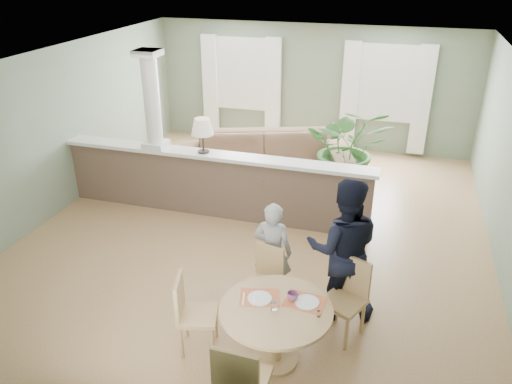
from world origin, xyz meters
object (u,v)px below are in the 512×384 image
(houseplant, at_px, (348,148))
(chair_near, at_px, (240,381))
(chair_far_boy, at_px, (265,278))
(man_person, at_px, (343,249))
(chair_far_man, at_px, (347,294))
(sofa, at_px, (264,160))
(child_person, at_px, (273,252))
(dining_table, at_px, (276,319))
(chair_side, at_px, (191,311))

(houseplant, bearing_deg, chair_near, -92.84)
(houseplant, xyz_separation_m, chair_far_boy, (-0.51, -3.81, -0.34))
(chair_far_boy, distance_m, man_person, 1.00)
(chair_far_man, bearing_deg, chair_far_boy, -161.39)
(sofa, relative_size, child_person, 2.40)
(sofa, bearing_deg, dining_table, -91.86)
(dining_table, distance_m, chair_near, 0.91)
(dining_table, bearing_deg, chair_far_man, 46.10)
(dining_table, relative_size, chair_far_man, 1.24)
(houseplant, bearing_deg, dining_table, -92.07)
(chair_far_man, relative_size, man_person, 0.53)
(dining_table, distance_m, man_person, 1.21)
(houseplant, height_order, chair_far_boy, houseplant)
(houseplant, relative_size, child_person, 1.23)
(sofa, xyz_separation_m, dining_table, (1.38, -4.44, 0.10))
(sofa, bearing_deg, chair_far_boy, -93.20)
(dining_table, height_order, chair_far_man, chair_far_man)
(sofa, bearing_deg, chair_near, -95.71)
(chair_far_man, bearing_deg, houseplant, 122.10)
(chair_far_boy, relative_size, chair_far_man, 0.91)
(sofa, distance_m, child_person, 3.52)
(sofa, bearing_deg, man_person, -79.72)
(man_person, bearing_deg, dining_table, 53.22)
(chair_far_man, bearing_deg, chair_side, -129.99)
(sofa, xyz_separation_m, chair_far_boy, (1.04, -3.64, 0.01))
(houseplant, distance_m, child_person, 3.56)
(houseplant, bearing_deg, chair_far_man, -82.84)
(sofa, height_order, child_person, child_person)
(man_person, bearing_deg, houseplant, -93.50)
(chair_near, bearing_deg, child_person, -82.77)
(dining_table, bearing_deg, chair_near, -96.75)
(man_person, bearing_deg, chair_side, 27.25)
(dining_table, xyz_separation_m, chair_far_man, (0.66, 0.69, -0.04))
(dining_table, relative_size, man_person, 0.66)
(dining_table, distance_m, chair_far_man, 0.95)
(chair_side, bearing_deg, dining_table, -100.94)
(houseplant, height_order, chair_near, houseplant)
(sofa, height_order, chair_near, chair_near)
(chair_side, bearing_deg, chair_near, -149.80)
(dining_table, relative_size, child_person, 0.88)
(sofa, xyz_separation_m, chair_far_man, (2.03, -3.75, 0.06))
(sofa, bearing_deg, chair_side, -103.61)
(chair_far_boy, distance_m, chair_side, 1.05)
(houseplant, bearing_deg, sofa, -173.69)
(houseplant, height_order, chair_far_man, houseplant)
(houseplant, relative_size, chair_side, 1.78)
(sofa, height_order, dining_table, sofa)
(sofa, relative_size, man_person, 1.80)
(chair_far_boy, xyz_separation_m, man_person, (0.88, 0.24, 0.42))
(sofa, relative_size, chair_far_man, 3.38)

